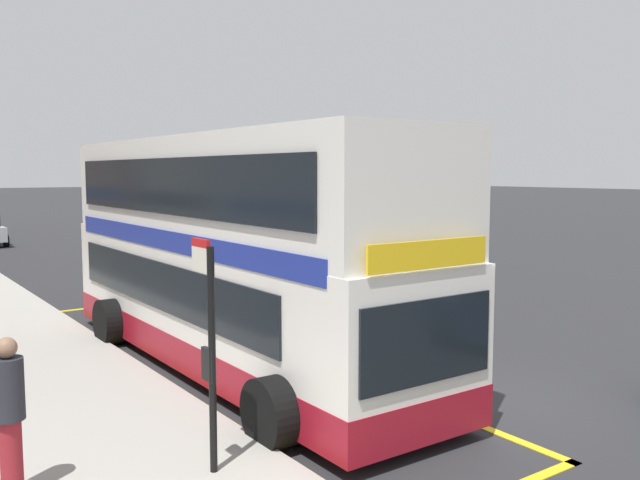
{
  "coord_description": "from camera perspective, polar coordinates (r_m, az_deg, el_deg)",
  "views": [
    {
      "loc": [
        -8.46,
        -7.33,
        3.76
      ],
      "look_at": [
        -0.67,
        3.69,
        2.39
      ],
      "focal_mm": 37.93,
      "sensor_mm": 36.0,
      "label": 1
    }
  ],
  "objects": [
    {
      "name": "double_decker_bus",
      "position": [
        13.06,
        -7.59,
        -1.71
      ],
      "size": [
        3.29,
        10.78,
        4.4
      ],
      "color": "white",
      "rests_on": "ground"
    },
    {
      "name": "parked_car_teal_behind",
      "position": [
        31.78,
        -10.72,
        0.35
      ],
      "size": [
        2.09,
        4.2,
        1.62
      ],
      "rotation": [
        0.0,
        0.0,
        3.14
      ],
      "color": "#196066",
      "rests_on": "ground"
    },
    {
      "name": "pedestrian_further_back",
      "position": [
        8.45,
        -24.75,
        -12.87
      ],
      "size": [
        0.34,
        0.34,
        1.81
      ],
      "color": "maroon",
      "rests_on": "pavement_near"
    },
    {
      "name": "ground_plane",
      "position": [
        40.4,
        -23.01,
        -0.01
      ],
      "size": [
        260.0,
        260.0,
        0.0
      ],
      "primitive_type": "plane",
      "color": "#28282B"
    },
    {
      "name": "bus_stop_sign",
      "position": [
        8.27,
        -9.35,
        -8.12
      ],
      "size": [
        0.09,
        0.51,
        2.81
      ],
      "color": "black",
      "rests_on": "pavement_near"
    },
    {
      "name": "bus_bay_markings",
      "position": [
        13.78,
        -7.99,
        -10.07
      ],
      "size": [
        3.15,
        13.83,
        0.01
      ],
      "color": "gold",
      "rests_on": "ground"
    }
  ]
}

